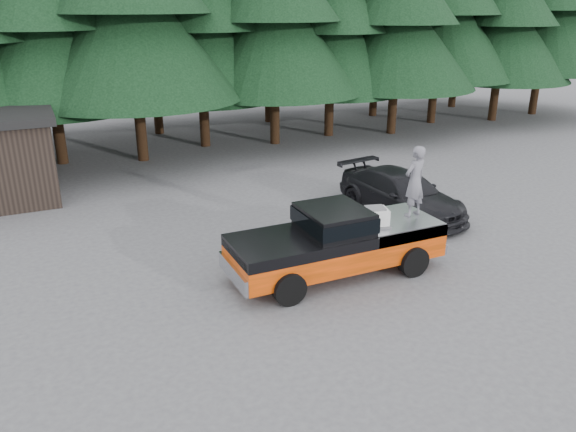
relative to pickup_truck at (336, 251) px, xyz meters
name	(u,v)px	position (x,y,z in m)	size (l,w,h in m)	color
ground	(294,288)	(-1.38, -0.28, -0.67)	(120.00, 120.00, 0.00)	#464648
pickup_truck	(336,251)	(0.00, 0.00, 0.00)	(6.00, 2.04, 1.33)	#ED440A
truck_cab	(334,219)	(-0.10, 0.00, 0.96)	(1.66, 1.90, 0.59)	black
air_compressor	(375,218)	(1.02, -0.24, 0.89)	(0.67, 0.55, 0.46)	silver
man_on_bed	(415,181)	(2.43, -0.01, 1.67)	(0.73, 0.48, 2.00)	#5D5C64
parked_car	(402,194)	(4.35, 3.10, 0.08)	(2.10, 5.16, 1.50)	black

